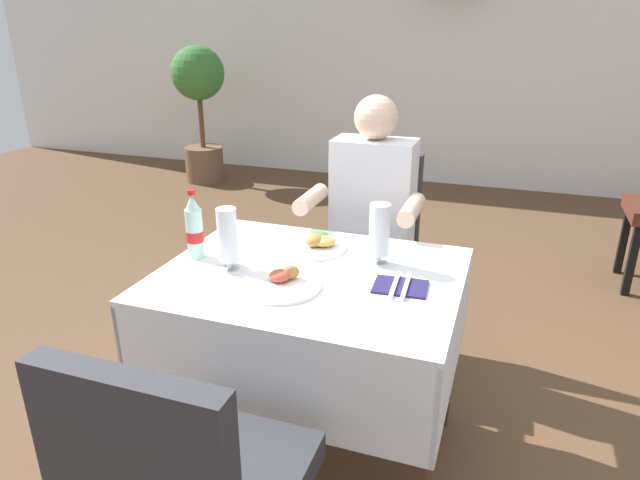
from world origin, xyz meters
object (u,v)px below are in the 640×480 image
(plate_far_diner, at_px, (317,243))
(potted_plant_corner, at_px, (200,99))
(beer_glass_left, at_px, (228,240))
(beer_glass_middle, at_px, (379,234))
(main_dining_table, at_px, (311,320))
(plate_near_camera, at_px, (282,283))
(napkin_cutlery_set, at_px, (400,286))
(seated_diner_far, at_px, (369,222))
(cola_bottle_primary, at_px, (194,228))
(chair_far_diner_seat, at_px, (368,245))

(plate_far_diner, bearing_deg, potted_plant_corner, 126.97)
(beer_glass_left, relative_size, beer_glass_middle, 1.01)
(main_dining_table, relative_size, plate_far_diner, 4.29)
(main_dining_table, bearing_deg, plate_near_camera, -109.87)
(potted_plant_corner, bearing_deg, main_dining_table, -54.22)
(plate_near_camera, height_order, napkin_cutlery_set, plate_near_camera)
(seated_diner_far, height_order, cola_bottle_primary, seated_diner_far)
(plate_far_diner, xyz_separation_m, beer_glass_left, (-0.22, -0.28, 0.09))
(main_dining_table, xyz_separation_m, cola_bottle_primary, (-0.43, -0.01, 0.29))
(potted_plant_corner, bearing_deg, beer_glass_middle, -50.78)
(seated_diner_far, relative_size, cola_bottle_primary, 5.02)
(plate_far_diner, bearing_deg, main_dining_table, -76.55)
(plate_near_camera, distance_m, plate_far_diner, 0.34)
(beer_glass_left, distance_m, cola_bottle_primary, 0.18)
(seated_diner_far, height_order, plate_near_camera, seated_diner_far)
(plate_near_camera, distance_m, beer_glass_left, 0.25)
(cola_bottle_primary, bearing_deg, plate_far_diner, 30.03)
(cola_bottle_primary, bearing_deg, chair_far_diner_seat, 61.85)
(plate_near_camera, xyz_separation_m, beer_glass_middle, (0.25, 0.28, 0.10))
(beer_glass_middle, bearing_deg, napkin_cutlery_set, -55.15)
(main_dining_table, distance_m, potted_plant_corner, 4.12)
(chair_far_diner_seat, bearing_deg, main_dining_table, -90.00)
(seated_diner_far, distance_m, cola_bottle_primary, 0.85)
(seated_diner_far, bearing_deg, napkin_cutlery_set, -67.95)
(main_dining_table, xyz_separation_m, plate_near_camera, (-0.05, -0.13, 0.20))
(main_dining_table, height_order, plate_near_camera, plate_near_camera)
(cola_bottle_primary, relative_size, napkin_cutlery_set, 1.30)
(napkin_cutlery_set, relative_size, potted_plant_corner, 0.14)
(plate_far_diner, relative_size, beer_glass_middle, 1.07)
(seated_diner_far, bearing_deg, plate_near_camera, -95.38)
(beer_glass_middle, xyz_separation_m, napkin_cutlery_set, (0.11, -0.16, -0.11))
(chair_far_diner_seat, distance_m, napkin_cutlery_set, 0.89)
(chair_far_diner_seat, xyz_separation_m, plate_far_diner, (-0.05, -0.59, 0.22))
(cola_bottle_primary, bearing_deg, main_dining_table, 1.72)
(plate_far_diner, distance_m, beer_glass_left, 0.37)
(plate_near_camera, relative_size, napkin_cutlery_set, 1.34)
(main_dining_table, distance_m, plate_near_camera, 0.24)
(plate_far_diner, distance_m, cola_bottle_primary, 0.45)
(cola_bottle_primary, bearing_deg, potted_plant_corner, 120.51)
(main_dining_table, height_order, beer_glass_middle, beer_glass_middle)
(beer_glass_left, height_order, beer_glass_middle, beer_glass_left)
(chair_far_diner_seat, bearing_deg, plate_far_diner, -94.85)
(seated_diner_far, distance_m, plate_near_camera, 0.82)
(chair_far_diner_seat, height_order, napkin_cutlery_set, chair_far_diner_seat)
(beer_glass_middle, bearing_deg, potted_plant_corner, 129.22)
(napkin_cutlery_set, bearing_deg, potted_plant_corner, 129.02)
(potted_plant_corner, bearing_deg, napkin_cutlery_set, -50.98)
(beer_glass_left, distance_m, beer_glass_middle, 0.52)
(beer_glass_left, bearing_deg, potted_plant_corner, 122.09)
(plate_near_camera, height_order, beer_glass_middle, beer_glass_middle)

